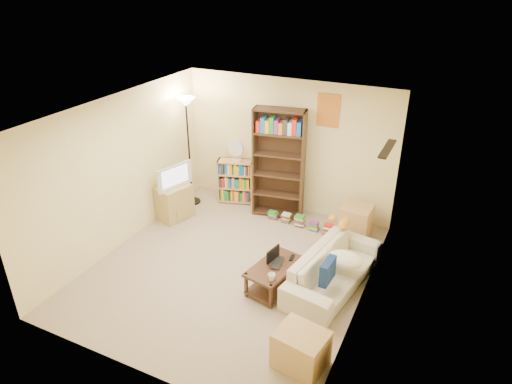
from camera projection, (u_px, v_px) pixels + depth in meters
room at (229, 173)px, 6.41m from camera, size 4.50×4.54×2.52m
sofa at (334, 269)px, 6.63m from camera, size 2.14×1.35×0.55m
navy_pillow at (328, 271)px, 6.16m from camera, size 0.13×0.37×0.33m
cream_blanket at (345, 260)px, 6.50m from camera, size 0.51×0.36×0.22m
tabby_cat at (342, 223)px, 7.13m from camera, size 0.44×0.21×0.15m
coffee_table at (274, 274)px, 6.57m from camera, size 0.66×0.98×0.40m
laptop at (280, 263)px, 6.53m from camera, size 0.39×0.30×0.03m
laptop_screen at (273, 254)px, 6.55m from camera, size 0.07×0.30×0.20m
mug at (272, 277)px, 6.18m from camera, size 0.11×0.11×0.10m
tv_remote at (292, 258)px, 6.66m from camera, size 0.07×0.16×0.02m
tv_stand at (174, 202)px, 8.41m from camera, size 0.58×0.70×0.64m
television at (172, 175)px, 8.17m from camera, size 0.81×0.52×0.43m
tall_bookshelf at (279, 162)px, 8.18m from camera, size 0.96×0.46×2.05m
short_bookshelf at (236, 181)px, 8.93m from camera, size 0.74×0.46×0.88m
desk_fan at (236, 150)px, 8.58m from camera, size 0.31×0.18×0.44m
floor_lamp at (187, 121)px, 8.35m from camera, size 0.36×0.36×2.11m
side_table at (356, 221)px, 7.86m from camera, size 0.52×0.52×0.57m
end_cabinet at (301, 349)px, 5.30m from camera, size 0.65×0.57×0.48m
book_stacks at (301, 222)px, 8.21m from camera, size 1.28×0.23×0.22m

